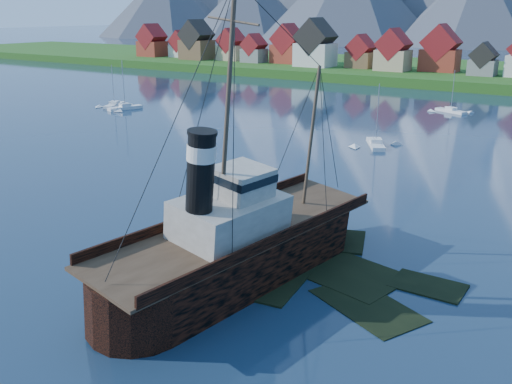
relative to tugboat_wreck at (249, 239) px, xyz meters
The scene contains 8 objects.
ground 3.52m from the tugboat_wreck, 120.79° to the left, with size 1400.00×1400.00×0.00m, color #172B42.
shoal 5.01m from the tugboat_wreck, 71.80° to the left, with size 31.71×21.24×1.14m.
town 157.13m from the tugboat_wreck, 102.43° to the left, with size 250.96×16.69×17.30m.
tugboat_wreck is the anchor object (origin of this frame).
sailboat_a 99.30m from the tugboat_wreck, 143.59° to the left, with size 5.27×8.71×10.44m.
sailboat_b 93.64m from the tugboat_wreck, 142.48° to the left, with size 4.45×8.51×11.99m.
sailboat_c 96.12m from the tugboat_wreck, 95.03° to the left, with size 7.89×5.14×10.07m.
sailboat_f 54.58m from the tugboat_wreck, 100.29° to the left, with size 6.20×8.54×11.20m.
Camera 1 is at (26.92, -39.70, 22.48)m, focal length 40.00 mm.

